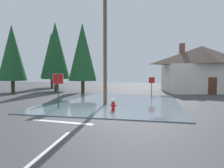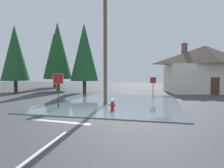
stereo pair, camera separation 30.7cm
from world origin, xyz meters
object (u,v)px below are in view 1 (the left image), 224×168
(pine_tree_short_left, at_px, (83,52))
(fire_hydrant, at_px, (113,105))
(pine_tree_far_center, at_px, (12,53))
(pine_tree_tall_left, at_px, (51,55))
(pine_tree_mid_left, at_px, (55,51))
(stop_sign_near, at_px, (58,84))
(house, at_px, (202,68))
(utility_pole, at_px, (105,38))
(stop_sign_far, at_px, (152,83))

(pine_tree_short_left, bearing_deg, fire_hydrant, -60.45)
(fire_hydrant, relative_size, pine_tree_far_center, 0.10)
(pine_tree_tall_left, bearing_deg, pine_tree_far_center, -91.59)
(pine_tree_tall_left, bearing_deg, fire_hydrant, -51.69)
(fire_hydrant, height_order, pine_tree_mid_left, pine_tree_mid_left)
(stop_sign_near, relative_size, pine_tree_mid_left, 0.26)
(house, xyz_separation_m, pine_tree_far_center, (-23.60, -5.55, 1.93))
(stop_sign_near, height_order, utility_pole, utility_pole)
(fire_hydrant, relative_size, pine_tree_tall_left, 0.09)
(pine_tree_tall_left, xyz_separation_m, pine_tree_mid_left, (4.01, -6.09, 0.04))
(fire_hydrant, bearing_deg, pine_tree_far_center, 148.17)
(stop_sign_far, bearing_deg, pine_tree_mid_left, 167.51)
(house, relative_size, pine_tree_tall_left, 1.14)
(house, height_order, pine_tree_tall_left, pine_tree_tall_left)
(pine_tree_tall_left, bearing_deg, stop_sign_near, -59.71)
(pine_tree_short_left, bearing_deg, stop_sign_far, -7.15)
(stop_sign_far, relative_size, house, 0.19)
(stop_sign_near, xyz_separation_m, fire_hydrant, (3.90, -0.17, -1.32))
(utility_pole, xyz_separation_m, pine_tree_short_left, (-4.85, 8.11, -0.08))
(stop_sign_far, height_order, house, house)
(house, bearing_deg, utility_pole, -128.70)
(utility_pole, xyz_separation_m, pine_tree_mid_left, (-9.45, 9.94, 0.43))
(house, height_order, pine_tree_mid_left, pine_tree_mid_left)
(stop_sign_far, bearing_deg, stop_sign_near, -124.11)
(stop_sign_far, relative_size, pine_tree_mid_left, 0.22)
(utility_pole, relative_size, stop_sign_far, 4.86)
(stop_sign_far, relative_size, pine_tree_short_left, 0.24)
(fire_hydrant, distance_m, stop_sign_far, 9.85)
(fire_hydrant, relative_size, pine_tree_mid_left, 0.09)
(utility_pole, xyz_separation_m, house, (9.88, 12.33, -2.05))
(stop_sign_near, distance_m, pine_tree_far_center, 14.58)
(house, bearing_deg, fire_hydrant, -120.65)
(fire_hydrant, bearing_deg, pine_tree_short_left, 119.55)
(fire_hydrant, relative_size, pine_tree_short_left, 0.10)
(fire_hydrant, xyz_separation_m, utility_pole, (-1.13, 2.44, 4.74))
(utility_pole, height_order, pine_tree_tall_left, utility_pole)
(stop_sign_near, xyz_separation_m, pine_tree_short_left, (-2.08, 10.38, 3.35))
(stop_sign_near, xyz_separation_m, utility_pole, (2.78, 2.27, 3.42))
(pine_tree_tall_left, relative_size, pine_tree_mid_left, 0.99)
(house, bearing_deg, pine_tree_mid_left, -172.94)
(pine_tree_mid_left, distance_m, pine_tree_short_left, 4.98)
(stop_sign_near, relative_size, pine_tree_tall_left, 0.26)
(utility_pole, bearing_deg, stop_sign_near, -140.71)
(utility_pole, bearing_deg, house, 51.30)
(pine_tree_mid_left, bearing_deg, utility_pole, -46.42)
(fire_hydrant, relative_size, house, 0.08)
(stop_sign_far, bearing_deg, pine_tree_far_center, -179.07)
(house, height_order, pine_tree_short_left, pine_tree_short_left)
(utility_pole, distance_m, stop_sign_far, 8.72)
(fire_hydrant, distance_m, house, 17.38)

